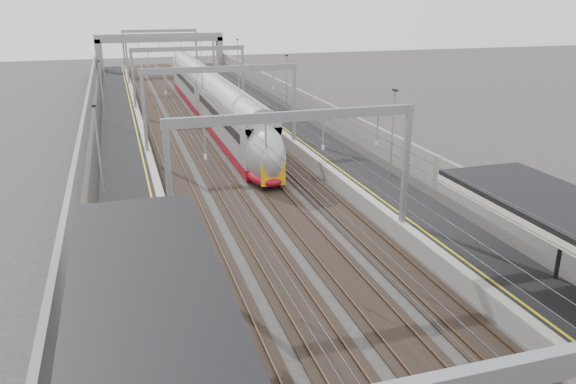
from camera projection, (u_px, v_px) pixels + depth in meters
platform_left at (125, 149)px, 48.34m from camera, size 4.00×120.00×1.00m
platform_right at (301, 136)px, 52.77m from camera, size 4.00×120.00×1.00m
tracks at (217, 147)px, 50.70m from camera, size 11.40×140.00×0.20m
overhead_line at (203, 70)px, 54.68m from camera, size 13.00×140.00×6.60m
overbridge at (160, 43)px, 98.65m from camera, size 22.00×2.20×6.90m
wall_left at (85, 139)px, 47.09m from camera, size 0.30×120.00×3.20m
wall_right at (333, 123)px, 53.30m from camera, size 0.30×120.00×3.20m
train at (214, 105)px, 59.35m from camera, size 2.75×50.17×4.35m
signal_green at (140, 84)px, 71.51m from camera, size 0.32×0.32×3.48m
signal_red_near at (204, 79)px, 75.69m from camera, size 0.32×0.32×3.48m
signal_red_far at (215, 75)px, 79.72m from camera, size 0.32×0.32×3.48m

